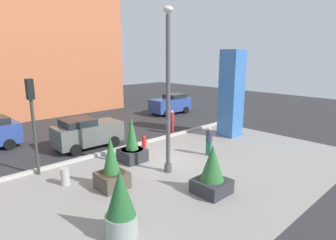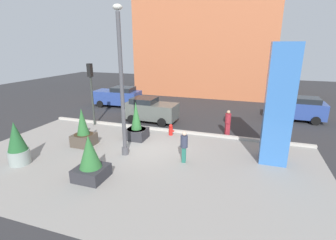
{
  "view_description": "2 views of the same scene",
  "coord_description": "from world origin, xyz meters",
  "views": [
    {
      "loc": [
        -9.55,
        -10.27,
        5.38
      ],
      "look_at": [
        0.62,
        0.55,
        2.0
      ],
      "focal_mm": 30.31,
      "sensor_mm": 36.0,
      "label": 1
    },
    {
      "loc": [
        5.13,
        -11.95,
        5.64
      ],
      "look_at": [
        1.08,
        0.07,
        1.78
      ],
      "focal_mm": 26.52,
      "sensor_mm": 36.0,
      "label": 2
    }
  ],
  "objects": [
    {
      "name": "art_pillar_blue",
      "position": [
        6.46,
        0.57,
        2.89
      ],
      "size": [
        1.26,
        1.26,
        5.78
      ],
      "primitive_type": "cube",
      "color": "#3870BC",
      "rests_on": "ground_plane"
    },
    {
      "name": "fire_hydrant",
      "position": [
        0.46,
        2.47,
        0.37
      ],
      "size": [
        0.36,
        0.26,
        0.75
      ],
      "color": "red",
      "rests_on": "ground_plane"
    },
    {
      "name": "pedestrian_on_sidewalk",
      "position": [
        3.93,
        3.68,
        0.92
      ],
      "size": [
        0.48,
        0.48,
        1.66
      ],
      "color": "maroon",
      "rests_on": "ground_plane"
    },
    {
      "name": "curb_strip",
      "position": [
        0.0,
        3.12,
        0.08
      ],
      "size": [
        18.0,
        0.24,
        0.16
      ],
      "primitive_type": "cube",
      "color": "#B7B2A8",
      "rests_on": "ground_plane"
    },
    {
      "name": "ground_plane",
      "position": [
        0.0,
        4.0,
        0.0
      ],
      "size": [
        60.0,
        60.0,
        0.0
      ],
      "primitive_type": "plane",
      "color": "#2D2D30"
    },
    {
      "name": "concrete_bollard",
      "position": [
        -5.08,
        0.87,
        0.38
      ],
      "size": [
        0.36,
        0.36,
        0.75
      ],
      "primitive_type": "cylinder",
      "color": "#B2ADA3",
      "rests_on": "ground_plane"
    },
    {
      "name": "pedestrian_by_curb",
      "position": [
        2.27,
        -0.98,
        0.9
      ],
      "size": [
        0.42,
        0.42,
        1.62
      ],
      "color": "#236656",
      "rests_on": "ground_plane"
    },
    {
      "name": "traffic_light_corner",
      "position": [
        -5.52,
        2.77,
        2.98
      ],
      "size": [
        0.28,
        0.42,
        4.41
      ],
      "color": "#333833",
      "rests_on": "ground_plane"
    },
    {
      "name": "plaza_pavement",
      "position": [
        0.0,
        -2.0,
        0.0
      ],
      "size": [
        18.0,
        10.0,
        0.02
      ],
      "primitive_type": "cube",
      "color": "gray",
      "rests_on": "ground_plane"
    },
    {
      "name": "potted_plant_curbside",
      "position": [
        -1.35,
        1.17,
        0.82
      ],
      "size": [
        1.21,
        1.21,
        2.35
      ],
      "color": "#2D2D33",
      "rests_on": "ground_plane"
    },
    {
      "name": "lamp_post",
      "position": [
        -0.94,
        -1.11,
        3.62
      ],
      "size": [
        0.44,
        0.44,
        7.41
      ],
      "color": "#4C4C51",
      "rests_on": "ground_plane"
    },
    {
      "name": "car_far_lane",
      "position": [
        -1.93,
        4.87,
        0.92
      ],
      "size": [
        3.95,
        2.13,
        1.81
      ],
      "color": "#565B56",
      "rests_on": "ground_plane"
    },
    {
      "name": "car_curb_east",
      "position": [
        8.73,
        8.81,
        0.93
      ],
      "size": [
        3.94,
        2.11,
        1.83
      ],
      "color": "#2D4793",
      "rests_on": "ground_plane"
    },
    {
      "name": "potted_plant_mid_plaza",
      "position": [
        -5.34,
        -3.74,
        1.03
      ],
      "size": [
        0.99,
        0.99,
        2.17
      ],
      "color": "gray",
      "rests_on": "ground_plane"
    },
    {
      "name": "potted_plant_near_left",
      "position": [
        -1.13,
        -3.85,
        0.87
      ],
      "size": [
        1.28,
        1.28,
        2.02
      ],
      "color": "#2D2D33",
      "rests_on": "ground_plane"
    },
    {
      "name": "potted_plant_by_pillar",
      "position": [
        -3.79,
        -0.76,
        0.84
      ],
      "size": [
        1.14,
        1.14,
        2.23
      ],
      "color": "#4C4238",
      "rests_on": "ground_plane"
    }
  ]
}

